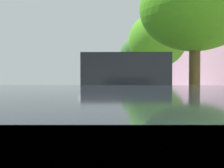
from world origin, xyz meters
TOP-DOWN VIEW (x-y plane):
  - ground at (0.00, 0.00)m, footprint 56.04×56.04m
  - sidewalk at (3.55, 0.00)m, footprint 3.67×35.03m
  - curb_edge at (1.64, 0.00)m, footprint 0.16×35.03m
  - lane_stripe_centre at (-2.51, 0.39)m, footprint 0.14×35.80m
  - lane_stripe_bike_edge at (0.17, 0.00)m, footprint 0.12×35.03m
  - building_facade at (5.64, 0.00)m, footprint 0.50×35.03m
  - parked_suv_tan_second at (0.56, -6.41)m, footprint 2.02×4.73m
  - parked_sedan_silver_mid at (0.45, -0.49)m, footprint 1.95×4.46m
  - parked_pickup_white_far at (0.45, 5.99)m, footprint 2.25×5.40m
  - parked_sedan_red_farthest at (0.60, 11.78)m, footprint 1.89×4.43m
  - bicycle_at_curb at (1.17, 0.00)m, footprint 1.66×0.71m
  - cyclist_with_backpack at (1.39, -0.43)m, footprint 0.53×0.55m
  - street_tree_near_cyclist at (2.43, -5.87)m, footprint 2.89×2.89m
  - street_tree_mid_block at (2.43, -0.22)m, footprint 2.74×2.74m
  - street_tree_far_end at (2.43, 12.28)m, footprint 2.71×2.71m

SIDE VIEW (x-z plane):
  - ground at x=0.00m, z-range 0.00..0.00m
  - lane_stripe_centre at x=-2.51m, z-range 0.00..0.01m
  - lane_stripe_bike_edge at x=0.17m, z-range 0.00..0.01m
  - sidewalk at x=3.55m, z-range 0.00..0.17m
  - curb_edge at x=1.64m, z-range 0.00..0.17m
  - bicycle_at_curb at x=1.17m, z-range -0.01..0.77m
  - parked_sedan_silver_mid at x=0.45m, z-range -0.01..1.51m
  - parked_sedan_red_farthest at x=0.60m, z-range -0.01..1.51m
  - parked_pickup_white_far at x=0.45m, z-range -0.07..1.88m
  - cyclist_with_backpack at x=1.39m, z-range 0.17..1.81m
  - parked_suv_tan_second at x=0.56m, z-range 0.03..2.02m
  - building_facade at x=5.64m, z-range 0.00..6.20m
  - street_tree_mid_block at x=2.43m, z-range 1.05..5.45m
  - street_tree_near_cyclist at x=2.43m, z-range 1.17..5.44m
  - street_tree_far_end at x=2.43m, z-range 1.25..6.28m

